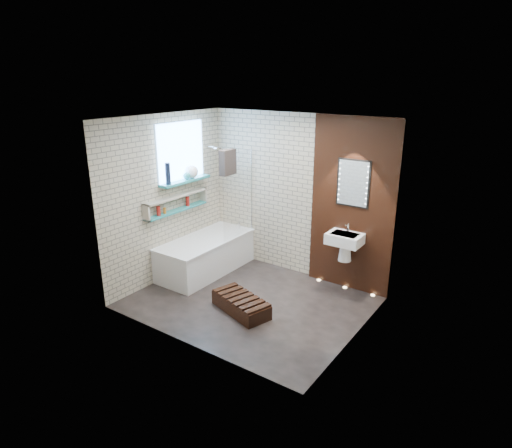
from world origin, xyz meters
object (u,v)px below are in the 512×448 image
Objects in this scene: bath_screen at (238,195)px; led_mirror at (353,183)px; washbasin at (345,242)px; walnut_step at (241,305)px; bathtub at (206,255)px.

bath_screen is 1.89m from led_mirror.
walnut_step is (-0.89, -1.37, -0.69)m from washbasin.
bath_screen is 1.92m from walnut_step.
led_mirror reaches higher than walnut_step.
washbasin is (2.17, 0.62, 0.50)m from bathtub.
led_mirror is at bearing 59.81° from walnut_step.
bathtub is 2.68m from led_mirror.
washbasin is at bearing -90.00° from led_mirror.
walnut_step is at bearing -52.04° from bath_screen.
walnut_step is at bearing -30.30° from bathtub.
bath_screen reaches higher than walnut_step.
walnut_step is at bearing -120.19° from led_mirror.
bathtub is 2.32m from washbasin.
washbasin is at bearing 57.03° from walnut_step.
washbasin reaches higher than bathtub.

